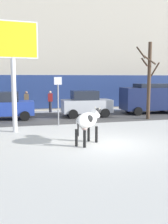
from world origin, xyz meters
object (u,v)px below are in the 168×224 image
(car_silver_hatchback, at_px, (86,104))
(car_navy_van, at_px, (151,98))
(cow_holstein, at_px, (88,121))
(billboard, at_px, (12,47))
(street_sign, at_px, (58,97))
(car_blue_hatchback, at_px, (7,106))
(bare_tree_left_lot, at_px, (149,78))
(pedestrian_by_cars, at_px, (50,101))
(pedestrian_near_billboard, at_px, (27,102))

(car_silver_hatchback, xyz_separation_m, car_navy_van, (5.39, 0.33, 0.32))
(cow_holstein, xyz_separation_m, car_navy_van, (7.43, 7.98, 0.24))
(billboard, relative_size, street_sign, 1.97)
(car_blue_hatchback, height_order, bare_tree_left_lot, bare_tree_left_lot)
(pedestrian_by_cars, bearing_deg, billboard, -111.13)
(car_blue_hatchback, distance_m, car_silver_hatchback, 5.49)
(cow_holstein, height_order, pedestrian_near_billboard, pedestrian_near_billboard)
(car_silver_hatchback, relative_size, pedestrian_near_billboard, 2.06)
(billboard, relative_size, car_navy_van, 1.19)
(cow_holstein, distance_m, car_blue_hatchback, 8.40)
(pedestrian_near_billboard, distance_m, pedestrian_by_cars, 1.88)
(cow_holstein, distance_m, street_sign, 4.64)
(car_silver_hatchback, bearing_deg, pedestrian_near_billboard, 143.64)
(car_silver_hatchback, bearing_deg, street_sign, -129.36)
(car_navy_van, height_order, pedestrian_by_cars, car_navy_van)
(bare_tree_left_lot, bearing_deg, cow_holstein, -136.55)
(pedestrian_near_billboard, height_order, pedestrian_by_cars, same)
(billboard, xyz_separation_m, pedestrian_near_billboard, (0.94, 7.28, -3.43))
(pedestrian_by_cars, bearing_deg, car_navy_van, -19.33)
(car_blue_hatchback, xyz_separation_m, pedestrian_by_cars, (3.31, 2.97, -0.05))
(car_navy_van, bearing_deg, car_blue_hatchback, -178.30)
(cow_holstein, distance_m, pedestrian_near_billboard, 10.82)
(car_blue_hatchback, relative_size, pedestrian_by_cars, 2.06)
(car_silver_hatchback, relative_size, bare_tree_left_lot, 0.70)
(cow_holstein, bearing_deg, billboard, 131.33)
(cow_holstein, distance_m, car_navy_van, 10.90)
(car_silver_hatchback, height_order, pedestrian_near_billboard, car_silver_hatchback)
(bare_tree_left_lot, bearing_deg, billboard, -166.34)
(pedestrian_by_cars, bearing_deg, car_blue_hatchback, -138.08)
(billboard, distance_m, car_navy_van, 11.77)
(car_silver_hatchback, xyz_separation_m, bare_tree_left_lot, (3.73, -2.18, 1.83))
(pedestrian_near_billboard, height_order, street_sign, street_sign)
(car_navy_van, relative_size, pedestrian_by_cars, 2.70)
(car_blue_hatchback, distance_m, bare_tree_left_lot, 9.65)
(bare_tree_left_lot, bearing_deg, car_silver_hatchback, 149.68)
(cow_holstein, bearing_deg, pedestrian_by_cars, 90.71)
(pedestrian_near_billboard, relative_size, street_sign, 0.61)
(cow_holstein, bearing_deg, street_sign, 96.08)
(billboard, relative_size, pedestrian_near_billboard, 3.21)
(cow_holstein, height_order, car_silver_hatchback, car_silver_hatchback)
(billboard, distance_m, pedestrian_by_cars, 8.53)
(car_silver_hatchback, xyz_separation_m, pedestrian_near_billboard, (-4.05, 2.98, -0.05))
(car_navy_van, bearing_deg, bare_tree_left_lot, -123.39)
(car_navy_van, xyz_separation_m, pedestrian_by_cars, (-7.56, 2.65, -0.36))
(pedestrian_near_billboard, xyz_separation_m, street_sign, (1.52, -6.06, 0.79))
(street_sign, bearing_deg, car_navy_van, 23.32)
(car_blue_hatchback, bearing_deg, billboard, -83.40)
(car_navy_van, xyz_separation_m, bare_tree_left_lot, (-1.66, -2.51, 1.52))
(car_silver_hatchback, bearing_deg, bare_tree_left_lot, -30.32)
(pedestrian_near_billboard, bearing_deg, pedestrian_by_cars, 0.00)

